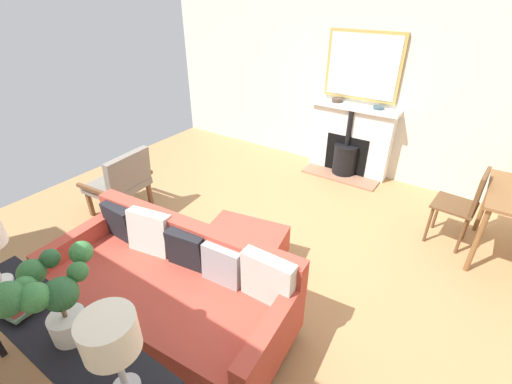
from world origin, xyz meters
name	(u,v)px	position (x,y,z in m)	size (l,w,h in m)	color
ground_plane	(251,255)	(0.00, 0.00, 0.00)	(5.14, 6.29, 0.01)	#A87A4C
wall_left	(356,78)	(-2.57, 0.00, 1.34)	(0.12, 6.29, 2.68)	beige
fireplace	(349,144)	(-2.37, 0.10, 0.45)	(0.53, 1.23, 1.02)	#93664C
mirror_over_mantel	(363,66)	(-2.48, 0.10, 1.52)	(0.04, 1.01, 0.88)	tan
mantel_bowl_near	(337,100)	(-2.39, -0.18, 1.05)	(0.15, 0.15, 0.06)	#47382D
mantel_bowl_far	(379,107)	(-2.39, 0.41, 1.04)	(0.14, 0.14, 0.04)	#334C56
sofa	(171,286)	(1.00, -0.10, 0.34)	(1.05, 2.09, 0.81)	#B2B2B7
ottoman	(243,247)	(0.17, 0.02, 0.24)	(0.76, 0.86, 0.38)	#B2B2B7
armchair_accent	(122,180)	(0.20, -1.72, 0.46)	(0.72, 0.63, 0.82)	brown
console_table	(59,337)	(1.85, -0.09, 0.65)	(0.37, 1.70, 0.73)	black
table_lamp_far_end	(110,337)	(1.85, 0.54, 1.12)	(0.25, 0.25, 0.50)	#B2B2B7
potted_plant	(49,295)	(1.86, 0.06, 1.10)	(0.53, 0.40, 0.57)	silver
book_stack	(27,301)	(1.85, -0.38, 0.77)	(0.31, 0.24, 0.07)	olive
dining_chair_near_fireplace	(465,202)	(-1.39, 1.70, 0.53)	(0.43, 0.43, 0.89)	brown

